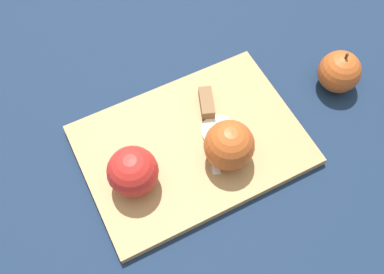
{
  "coord_description": "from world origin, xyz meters",
  "views": [
    {
      "loc": [
        -0.2,
        -0.3,
        0.69
      ],
      "look_at": [
        0.0,
        0.0,
        0.04
      ],
      "focal_mm": 42.0,
      "sensor_mm": 36.0,
      "label": 1
    }
  ],
  "objects_px": {
    "knife": "(207,108)",
    "apple_whole": "(339,72)",
    "apple_half_left": "(133,172)",
    "apple_half_right": "(229,145)"
  },
  "relations": [
    {
      "from": "apple_whole",
      "to": "apple_half_left",
      "type": "bearing_deg",
      "value": 176.18
    },
    {
      "from": "apple_half_left",
      "to": "apple_whole",
      "type": "distance_m",
      "value": 0.41
    },
    {
      "from": "apple_half_left",
      "to": "apple_whole",
      "type": "relative_size",
      "value": 0.91
    },
    {
      "from": "knife",
      "to": "apple_whole",
      "type": "xyz_separation_m",
      "value": [
        0.24,
        -0.08,
        0.01
      ]
    },
    {
      "from": "apple_half_right",
      "to": "apple_half_left",
      "type": "bearing_deg",
      "value": 107.02
    },
    {
      "from": "apple_half_right",
      "to": "knife",
      "type": "distance_m",
      "value": 0.1
    },
    {
      "from": "apple_half_right",
      "to": "knife",
      "type": "height_order",
      "value": "apple_half_right"
    },
    {
      "from": "knife",
      "to": "apple_whole",
      "type": "bearing_deg",
      "value": 99.95
    },
    {
      "from": "apple_half_left",
      "to": "knife",
      "type": "xyz_separation_m",
      "value": [
        0.17,
        0.05,
        -0.03
      ]
    },
    {
      "from": "apple_half_left",
      "to": "knife",
      "type": "height_order",
      "value": "apple_half_left"
    }
  ]
}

